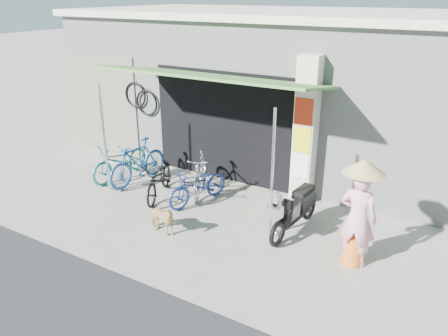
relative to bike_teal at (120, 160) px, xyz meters
The scene contains 13 objects.
ground 3.55m from the bike_teal, 23.30° to the right, with size 80.00×80.00×0.00m, color gray.
bicycle_shop 5.11m from the bike_teal, 48.87° to the left, with size 12.30×5.30×3.66m.
shop_pillar 4.35m from the bike_teal, 14.46° to the left, with size 0.42×0.44×3.00m.
awning 3.13m from the bike_teal, ahead, with size 4.60×1.88×2.72m.
neighbour_left 2.30m from the bike_teal, 145.87° to the left, with size 2.60×0.06×2.60m, color #6B665B.
bike_teal is the anchor object (origin of this frame).
bike_blue 0.55m from the bike_teal, ahead, with size 0.47×1.68×1.01m, color #205596.
bike_black 1.47m from the bike_teal, 14.30° to the right, with size 0.53×1.52×0.80m, color black.
bike_silver 2.10m from the bike_teal, ahead, with size 0.43×1.53×0.92m, color #A5A4A9.
bike_navy 2.31m from the bike_teal, ahead, with size 0.52×1.49×0.78m, color navy.
street_dog 2.88m from the bike_teal, 33.07° to the right, with size 0.31×0.69×0.58m, color #A68358.
moped 4.46m from the bike_teal, ahead, with size 0.48×1.69×0.96m.
nun 5.71m from the bike_teal, ahead, with size 0.64×0.64×1.79m.
Camera 1 is at (3.65, -5.56, 4.09)m, focal length 35.00 mm.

